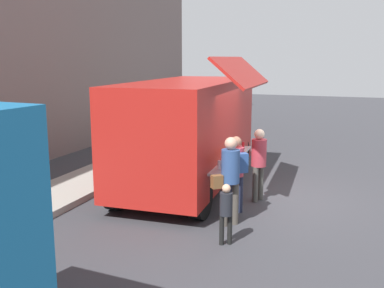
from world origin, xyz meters
The scene contains 7 objects.
ground_plane centered at (0.00, 0.00, 0.00)m, with size 60.00×60.00×0.00m, color #38383D.
food_truck_main centered at (0.22, 1.96, 1.49)m, with size 5.74×3.17×3.31m.
trash_bin centered at (4.62, 4.29, 0.52)m, with size 0.60×0.60×1.04m, color #305F37.
customer_front_ordering centered at (-0.28, 0.06, 1.01)m, with size 0.34×0.34×1.69m.
customer_mid_with_backpack centered at (-1.29, 0.33, 1.02)m, with size 0.53×0.49×1.67m.
customer_rear_waiting centered at (-2.00, 0.28, 1.06)m, with size 0.50×0.52×1.78m.
child_near_queue centered at (-2.92, 0.08, 0.67)m, with size 0.23×0.23×1.12m.
Camera 1 is at (-10.10, -1.94, 3.28)m, focal length 41.44 mm.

